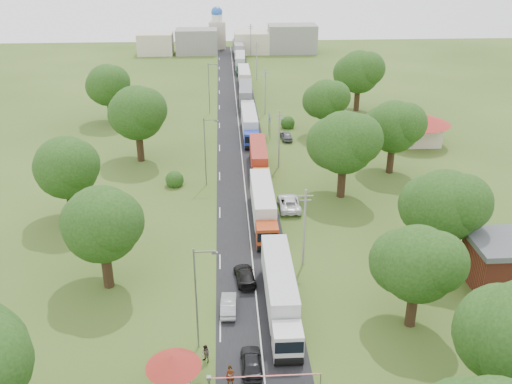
{
  "coord_description": "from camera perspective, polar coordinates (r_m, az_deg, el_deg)",
  "views": [
    {
      "loc": [
        -2.82,
        -59.99,
        33.49
      ],
      "look_at": [
        1.09,
        5.66,
        3.0
      ],
      "focal_mm": 40.0,
      "sensor_mm": 36.0,
      "label": 1
    }
  ],
  "objects": [
    {
      "name": "ground",
      "position": [
        68.76,
        -0.63,
        -4.27
      ],
      "size": [
        260.0,
        260.0,
        0.0
      ],
      "primitive_type": "plane",
      "color": "#334B19",
      "rests_on": "ground"
    },
    {
      "name": "road",
      "position": [
        86.76,
        -1.28,
        2.16
      ],
      "size": [
        8.0,
        200.0,
        0.04
      ],
      "primitive_type": "cube",
      "color": "black",
      "rests_on": "ground"
    },
    {
      "name": "boom_barrier",
      "position": [
        47.84,
        -0.78,
        -18.08
      ],
      "size": [
        9.22,
        0.35,
        1.18
      ],
      "color": "slate",
      "rests_on": "ground"
    },
    {
      "name": "guard_booth",
      "position": [
        47.16,
        -8.22,
        -17.06
      ],
      "size": [
        4.4,
        4.4,
        3.45
      ],
      "color": "beige",
      "rests_on": "ground"
    },
    {
      "name": "info_sign",
      "position": [
        100.08,
        1.36,
        7.13
      ],
      "size": [
        0.12,
        3.1,
        4.1
      ],
      "color": "slate",
      "rests_on": "ground"
    },
    {
      "name": "pole_1",
      "position": [
        60.88,
        4.87,
        -3.46
      ],
      "size": [
        1.6,
        0.24,
        9.0
      ],
      "color": "gray",
      "rests_on": "ground"
    },
    {
      "name": "pole_2",
      "position": [
        86.36,
        2.33,
        5.37
      ],
      "size": [
        1.6,
        0.24,
        9.0
      ],
      "color": "gray",
      "rests_on": "ground"
    },
    {
      "name": "pole_3",
      "position": [
        113.04,
        0.94,
        10.11
      ],
      "size": [
        1.6,
        0.24,
        9.0
      ],
      "color": "gray",
      "rests_on": "ground"
    },
    {
      "name": "pole_4",
      "position": [
        140.23,
        0.07,
        13.02
      ],
      "size": [
        1.6,
        0.24,
        9.0
      ],
      "color": "gray",
      "rests_on": "ground"
    },
    {
      "name": "pole_5",
      "position": [
        167.69,
        -0.53,
        14.98
      ],
      "size": [
        1.6,
        0.24,
        9.0
      ],
      "color": "gray",
      "rests_on": "ground"
    },
    {
      "name": "lamp_0",
      "position": [
        48.85,
        -5.85,
        -10.17
      ],
      "size": [
        2.03,
        0.22,
        10.0
      ],
      "color": "slate",
      "rests_on": "ground"
    },
    {
      "name": "lamp_1",
      "position": [
        80.06,
        -5.02,
        4.35
      ],
      "size": [
        2.03,
        0.22,
        10.0
      ],
      "color": "slate",
      "rests_on": "ground"
    },
    {
      "name": "lamp_2",
      "position": [
        113.51,
        -4.66,
        10.55
      ],
      "size": [
        2.03,
        0.22,
        10.0
      ],
      "color": "slate",
      "rests_on": "ground"
    },
    {
      "name": "tree_2",
      "position": [
        52.73,
        15.82,
        -6.85
      ],
      "size": [
        8.0,
        8.0,
        10.1
      ],
      "color": "#382616",
      "rests_on": "ground"
    },
    {
      "name": "tree_3",
      "position": [
        62.68,
        18.29,
        -1.25
      ],
      "size": [
        8.8,
        8.8,
        11.07
      ],
      "color": "#382616",
      "rests_on": "ground"
    },
    {
      "name": "tree_4",
      "position": [
        76.35,
        8.78,
        4.96
      ],
      "size": [
        9.6,
        9.6,
        12.05
      ],
      "color": "#382616",
      "rests_on": "ground"
    },
    {
      "name": "tree_5",
      "position": [
        86.09,
        13.6,
        6.41
      ],
      "size": [
        8.8,
        8.8,
        11.07
      ],
      "color": "#382616",
      "rests_on": "ground"
    },
    {
      "name": "tree_6",
      "position": [
        100.45,
        7.02,
        9.16
      ],
      "size": [
        8.0,
        8.0,
        10.1
      ],
      "color": "#382616",
      "rests_on": "ground"
    },
    {
      "name": "tree_7",
      "position": [
        116.23,
        10.23,
        11.75
      ],
      "size": [
        9.6,
        9.6,
        12.05
      ],
      "color": "#382616",
      "rests_on": "ground"
    },
    {
      "name": "tree_10",
      "position": [
        57.9,
        -15.19,
        -3.05
      ],
      "size": [
        8.8,
        8.8,
        11.07
      ],
      "color": "#382616",
      "rests_on": "ground"
    },
    {
      "name": "tree_11",
      "position": [
        72.81,
        -18.46,
        2.4
      ],
      "size": [
        8.8,
        8.8,
        11.07
      ],
      "color": "#382616",
      "rests_on": "ground"
    },
    {
      "name": "tree_12",
      "position": [
        89.9,
        -11.81,
        7.78
      ],
      "size": [
        9.6,
        9.6,
        12.05
      ],
      "color": "#382616",
      "rests_on": "ground"
    },
    {
      "name": "tree_13",
      "position": [
        110.42,
        -14.61,
        10.32
      ],
      "size": [
        8.8,
        8.8,
        11.07
      ],
      "color": "#382616",
      "rests_on": "ground"
    },
    {
      "name": "house_brick",
      "position": [
        63.91,
        24.08,
        -6.39
      ],
      "size": [
        8.6,
        6.6,
        5.2
      ],
      "color": "maroon",
      "rests_on": "ground"
    },
    {
      "name": "house_cream",
      "position": [
        100.33,
        15.96,
        6.6
      ],
      "size": [
        10.08,
        10.08,
        5.8
      ],
      "color": "beige",
      "rests_on": "ground"
    },
    {
      "name": "distant_town",
      "position": [
        172.65,
        -2.27,
        14.85
      ],
      "size": [
        52.0,
        8.0,
        8.0
      ],
      "color": "gray",
      "rests_on": "ground"
    },
    {
      "name": "church",
      "position": [
        180.19,
        -3.89,
        15.85
      ],
      "size": [
        5.0,
        5.0,
        12.3
      ],
      "color": "beige",
      "rests_on": "ground"
    },
    {
      "name": "truck_0",
      "position": [
        54.91,
        2.43,
        -9.81
      ],
      "size": [
        2.67,
        15.36,
        4.26
      ],
      "color": "silver",
      "rests_on": "ground"
    },
    {
      "name": "truck_1",
      "position": [
        70.79,
        0.72,
        -1.34
      ],
      "size": [
        2.61,
        15.07,
        4.18
      ],
      "color": "#AB3813",
      "rests_on": "ground"
    },
    {
      "name": "truck_2",
      "position": [
        85.67,
        0.29,
        3.33
      ],
      "size": [
        2.6,
        13.83,
        3.83
      ],
      "color": "gold",
      "rests_on": "ground"
    },
    {
      "name": "truck_3",
      "position": [
        100.99,
        -0.64,
        6.8
      ],
      "size": [
        2.52,
        14.65,
        4.06
      ],
      "color": "#1C35AB",
      "rests_on": "ground"
    },
    {
      "name": "truck_4",
      "position": [
        118.52,
        -1.01,
        9.57
      ],
      "size": [
        3.12,
        15.1,
        4.17
      ],
      "color": "#B5B5B5",
      "rests_on": "ground"
    },
    {
      "name": "truck_5",
      "position": [
        133.69,
        -1.17,
        11.31
      ],
      "size": [
        2.51,
        14.62,
        4.06
      ],
      "color": "#943716",
      "rests_on": "ground"
    },
    {
      "name": "truck_6",
      "position": [
        150.81,
        -1.57,
        12.85
      ],
      "size": [
        2.83,
        14.23,
        3.94
      ],
      "color": "#235D38",
      "rests_on": "ground"
    },
    {
      "name": "truck_7",
      "position": [
        167.5,
        -1.79,
        14.07
      ],
      "size": [
        2.93,
        14.42,
        3.99
      ],
      "color": "#B0B0B0",
      "rests_on": "ground"
    },
    {
      "name": "car_lane_front",
      "position": [
        49.4,
        -0.46,
        -16.67
      ],
      "size": [
        1.77,
        4.3,
        1.46
      ],
      "primitive_type": "imported",
      "rotation": [
        0.0,
        0.0,
        3.15
      ],
      "color": "black",
      "rests_on": "ground"
    },
    {
      "name": "car_lane_mid",
      "position": [
        55.74,
        -2.77,
        -11.21
      ],
      "size": [
        1.63,
        4.22,
        1.37
      ],
      "primitive_type": "imported",
      "rotation": [
        0.0,
        0.0,
        3.1
      ],
      "color": "#9B9EA3",
      "rests_on": "ground"
    },
    {
      "name": "car_lane_rear",
      "position": [
        59.87,
        -1.12,
        -8.34
      ],
      "size": [
        2.45,
        4.96,
        1.39
      ],
      "primitive_type": "imported",
      "rotation": [
        0.0,
        0.0,
        3.25
      ],
      "color": "black",
      "rests_on": "ground"
    },
    {
      "name": "car_verge_near",
      "position": [
        74.72,
        3.33,
        -1.1
      ],
      "size": [
        2.73,
        5.88,
        1.63
      ],
      "primitive_type": "imported",
      "rotation": [
        0.0,
        0.0,
        3.15
      ],
      "color": "white",
      "rests_on": "ground"
    },
    {
      "name": "car_verge_far",
      "position": [
        99.61,
        3.03,
        5.64
      ],
      "size": [
        2.05,
        4.44,
        1.47
      ],
      "primitive_type": "imported",
      "rotation": [
        0.0,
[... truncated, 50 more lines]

